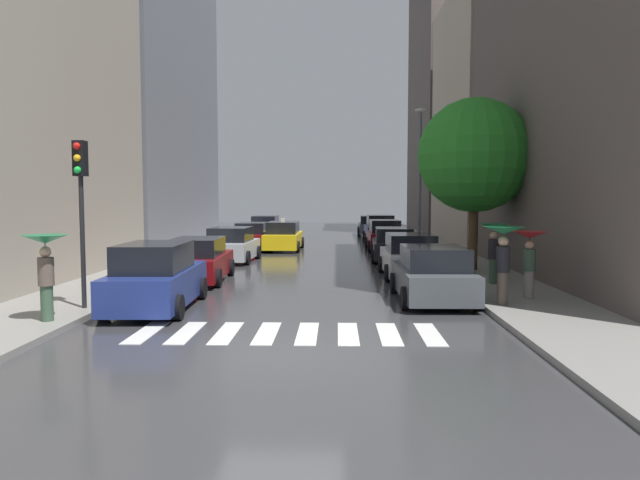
{
  "coord_description": "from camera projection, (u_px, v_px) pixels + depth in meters",
  "views": [
    {
      "loc": [
        1.1,
        -11.28,
        3.03
      ],
      "look_at": [
        0.22,
        20.05,
        0.75
      ],
      "focal_mm": 33.54,
      "sensor_mm": 36.0,
      "label": 1
    }
  ],
  "objects": [
    {
      "name": "ground_plane",
      "position": [
        318.0,
        248.0,
        35.42
      ],
      "size": [
        28.0,
        72.0,
        0.04
      ],
      "primitive_type": "cube",
      "color": "#373739"
    },
    {
      "name": "sidewalk_left",
      "position": [
        209.0,
        246.0,
        35.6
      ],
      "size": [
        3.0,
        72.0,
        0.15
      ],
      "primitive_type": "cube",
      "color": "gray",
      "rests_on": "ground"
    },
    {
      "name": "sidewalk_right",
      "position": [
        428.0,
        247.0,
        35.23
      ],
      "size": [
        3.0,
        72.0,
        0.15
      ],
      "primitive_type": "cube",
      "color": "gray",
      "rests_on": "ground"
    },
    {
      "name": "crosswalk_stripes",
      "position": [
        287.0,
        333.0,
        13.23
      ],
      "size": [
        6.75,
        2.2,
        0.01
      ],
      "color": "silver",
      "rests_on": "ground"
    },
    {
      "name": "building_left_mid",
      "position": [
        141.0,
        75.0,
        36.82
      ],
      "size": [
        6.0,
        17.27,
        21.0
      ],
      "primitive_type": "cube",
      "color": "slate",
      "rests_on": "ground"
    },
    {
      "name": "building_right_near",
      "position": [
        615.0,
        13.0,
        21.29
      ],
      "size": [
        6.0,
        17.99,
        19.11
      ],
      "primitive_type": "cube",
      "color": "#564C47",
      "rests_on": "ground"
    },
    {
      "name": "building_right_mid",
      "position": [
        496.0,
        121.0,
        37.14
      ],
      "size": [
        6.0,
        12.22,
        15.48
      ],
      "primitive_type": "cube",
      "color": "#B2A38C",
      "rests_on": "ground"
    },
    {
      "name": "building_right_far",
      "position": [
        453.0,
        100.0,
        51.05
      ],
      "size": [
        6.0,
        13.98,
        22.48
      ],
      "primitive_type": "cube",
      "color": "#564C47",
      "rests_on": "ground"
    },
    {
      "name": "parked_car_left_nearest",
      "position": [
        156.0,
        278.0,
        16.03
      ],
      "size": [
        2.16,
        4.67,
        1.8
      ],
      "rotation": [
        0.0,
        0.0,
        1.6
      ],
      "color": "navy",
      "rests_on": "ground"
    },
    {
      "name": "parked_car_left_second",
      "position": [
        198.0,
        261.0,
        21.27
      ],
      "size": [
        2.17,
        4.57,
        1.57
      ],
      "rotation": [
        0.0,
        0.0,
        1.6
      ],
      "color": "maroon",
      "rests_on": "ground"
    },
    {
      "name": "parked_car_left_third",
      "position": [
        232.0,
        246.0,
        27.71
      ],
      "size": [
        2.33,
        4.1,
        1.62
      ],
      "rotation": [
        0.0,
        0.0,
        1.52
      ],
      "color": "#B2B7BF",
      "rests_on": "ground"
    },
    {
      "name": "parked_car_left_fourth",
      "position": [
        252.0,
        237.0,
        34.42
      ],
      "size": [
        2.05,
        4.3,
        1.55
      ],
      "rotation": [
        0.0,
        0.0,
        1.57
      ],
      "color": "maroon",
      "rests_on": "ground"
    },
    {
      "name": "parked_car_left_fifth",
      "position": [
        266.0,
        229.0,
        40.83
      ],
      "size": [
        2.06,
        4.52,
        1.73
      ],
      "rotation": [
        0.0,
        0.0,
        1.56
      ],
      "color": "navy",
      "rests_on": "ground"
    },
    {
      "name": "parked_car_right_nearest",
      "position": [
        433.0,
        276.0,
        17.24
      ],
      "size": [
        2.18,
        4.31,
        1.6
      ],
      "rotation": [
        0.0,
        0.0,
        1.58
      ],
      "color": "#474C51",
      "rests_on": "ground"
    },
    {
      "name": "parked_car_right_second",
      "position": [
        410.0,
        257.0,
        22.47
      ],
      "size": [
        2.13,
        4.3,
        1.64
      ],
      "rotation": [
        0.0,
        0.0,
        1.58
      ],
      "color": "silver",
      "rests_on": "ground"
    },
    {
      "name": "parked_car_right_third",
      "position": [
        394.0,
        245.0,
        28.38
      ],
      "size": [
        2.3,
        4.68,
        1.56
      ],
      "rotation": [
        0.0,
        0.0,
        1.53
      ],
      "color": "black",
      "rests_on": "ground"
    },
    {
      "name": "parked_car_right_fourth",
      "position": [
        384.0,
        236.0,
        33.89
      ],
      "size": [
        2.09,
        4.04,
        1.72
      ],
      "rotation": [
        0.0,
        0.0,
        1.58
      ],
      "color": "maroon",
      "rests_on": "ground"
    },
    {
      "name": "parked_car_right_fifth",
      "position": [
        380.0,
        229.0,
        40.02
      ],
      "size": [
        2.15,
        4.31,
        1.8
      ],
      "rotation": [
        0.0,
        0.0,
        1.58
      ],
      "color": "navy",
      "rests_on": "ground"
    },
    {
      "name": "parked_car_right_sixth",
      "position": [
        371.0,
        226.0,
        46.71
      ],
      "size": [
        2.08,
        4.18,
        1.53
      ],
      "rotation": [
        0.0,
        0.0,
        1.55
      ],
      "color": "#474C51",
      "rests_on": "ground"
    },
    {
      "name": "taxi_midroad",
      "position": [
        283.0,
        237.0,
        33.66
      ],
      "size": [
        2.14,
        4.65,
        1.81
      ],
      "rotation": [
        0.0,
        0.0,
        1.55
      ],
      "color": "yellow",
      "rests_on": "ground"
    },
    {
      "name": "pedestrian_foreground",
      "position": [
        45.0,
        258.0,
        13.76
      ],
      "size": [
        1.04,
        1.04,
        2.0
      ],
      "rotation": [
        0.0,
        0.0,
        1.7
      ],
      "color": "#38513D",
      "rests_on": "sidewalk_left"
    },
    {
      "name": "pedestrian_near_tree",
      "position": [
        503.0,
        246.0,
        15.86
      ],
      "size": [
        1.1,
        1.1,
        2.09
      ],
      "rotation": [
        0.0,
        0.0,
        0.38
      ],
      "color": "brown",
      "rests_on": "sidewalk_right"
    },
    {
      "name": "pedestrian_by_kerb",
      "position": [
        529.0,
        250.0,
        16.96
      ],
      "size": [
        0.94,
        0.94,
        1.89
      ],
      "rotation": [
        0.0,
        0.0,
        4.65
      ],
      "color": "gray",
      "rests_on": "sidewalk_right"
    },
    {
      "name": "pedestrian_far_side",
      "position": [
        494.0,
        241.0,
        19.7
      ],
      "size": [
        0.98,
        0.98,
        1.99
      ],
      "rotation": [
        0.0,
        0.0,
        0.63
      ],
      "color": "#38513D",
      "rests_on": "sidewalk_right"
    },
    {
      "name": "street_tree_right",
      "position": [
        475.0,
        156.0,
        23.3
      ],
      "size": [
        4.45,
        4.45,
        6.72
      ],
      "color": "#513823",
      "rests_on": "sidewalk_right"
    },
    {
      "name": "traffic_light_left_corner",
      "position": [
        81.0,
        187.0,
        15.24
      ],
      "size": [
        0.3,
        0.42,
        4.3
      ],
      "color": "black",
      "rests_on": "sidewalk_left"
    },
    {
      "name": "lamp_post_right",
      "position": [
        420.0,
        170.0,
        32.01
      ],
      "size": [
        0.6,
        0.28,
        7.58
      ],
      "color": "#595B60",
      "rests_on": "sidewalk_right"
    }
  ]
}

